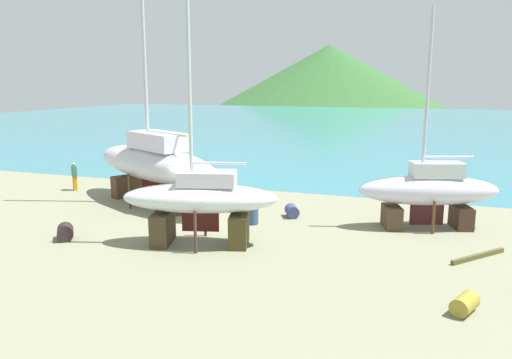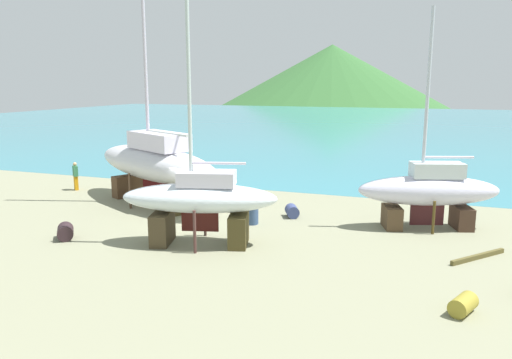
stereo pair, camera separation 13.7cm
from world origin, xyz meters
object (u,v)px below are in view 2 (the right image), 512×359
(sailboat_small_center, at_px, (155,162))
(barrel_tipped_left, at_px, (65,232))
(barrel_ochre, at_px, (463,305))
(sailboat_large_starboard, at_px, (200,200))
(barrel_blue_faded, at_px, (292,211))
(barrel_rust_far, at_px, (252,215))
(sailboat_mid_port, at_px, (429,191))
(worker, at_px, (76,176))

(sailboat_small_center, xyz_separation_m, barrel_tipped_left, (-0.35, -6.65, -1.94))
(barrel_ochre, bearing_deg, sailboat_large_starboard, 162.25)
(barrel_blue_faded, xyz_separation_m, barrel_rust_far, (-1.45, -1.74, 0.10))
(sailboat_mid_port, distance_m, barrel_ochre, 8.75)
(barrel_blue_faded, relative_size, barrel_tipped_left, 0.90)
(sailboat_mid_port, distance_m, sailboat_large_starboard, 10.15)
(barrel_tipped_left, bearing_deg, sailboat_small_center, 86.97)
(sailboat_small_center, bearing_deg, worker, 15.45)
(barrel_rust_far, bearing_deg, sailboat_small_center, 163.07)
(barrel_rust_far, bearing_deg, barrel_tipped_left, -143.77)
(barrel_rust_far, xyz_separation_m, barrel_tipped_left, (-6.51, -4.77, -0.07))
(barrel_rust_far, distance_m, barrel_tipped_left, 8.07)
(sailboat_large_starboard, height_order, worker, sailboat_large_starboard)
(worker, bearing_deg, barrel_blue_faded, -56.64)
(sailboat_small_center, xyz_separation_m, worker, (-6.41, 1.43, -1.38))
(barrel_rust_far, height_order, barrel_ochre, barrel_rust_far)
(barrel_tipped_left, distance_m, barrel_ochre, 15.37)
(sailboat_mid_port, bearing_deg, sailboat_small_center, -17.27)
(sailboat_mid_port, height_order, worker, sailboat_mid_port)
(sailboat_small_center, distance_m, worker, 6.71)
(sailboat_large_starboard, relative_size, barrel_tipped_left, 12.53)
(barrel_tipped_left, relative_size, barrel_ochre, 0.98)
(sailboat_large_starboard, distance_m, barrel_rust_far, 3.84)
(sailboat_small_center, relative_size, sailboat_mid_port, 1.67)
(sailboat_small_center, height_order, barrel_blue_faded, sailboat_small_center)
(sailboat_mid_port, bearing_deg, worker, -21.52)
(barrel_blue_faded, bearing_deg, barrel_ochre, -48.56)
(sailboat_large_starboard, bearing_deg, barrel_blue_faded, -129.79)
(barrel_blue_faded, bearing_deg, barrel_rust_far, -129.70)
(sailboat_mid_port, height_order, barrel_rust_far, sailboat_mid_port)
(worker, distance_m, barrel_tipped_left, 10.11)
(sailboat_large_starboard, relative_size, barrel_rust_far, 14.40)
(barrel_rust_far, bearing_deg, sailboat_mid_port, 14.84)
(sailboat_small_center, xyz_separation_m, barrel_rust_far, (6.16, -1.88, -1.87))
(barrel_rust_far, bearing_deg, barrel_ochre, -36.73)
(worker, relative_size, barrel_rust_far, 2.15)
(barrel_tipped_left, bearing_deg, barrel_blue_faded, 39.30)
(sailboat_large_starboard, bearing_deg, worker, -45.32)
(sailboat_small_center, xyz_separation_m, barrel_blue_faded, (7.61, -0.13, -1.96))
(sailboat_mid_port, height_order, barrel_ochre, sailboat_mid_port)
(barrel_rust_far, relative_size, barrel_tipped_left, 0.87)
(sailboat_small_center, xyz_separation_m, barrel_ochre, (14.92, -8.41, -1.99))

